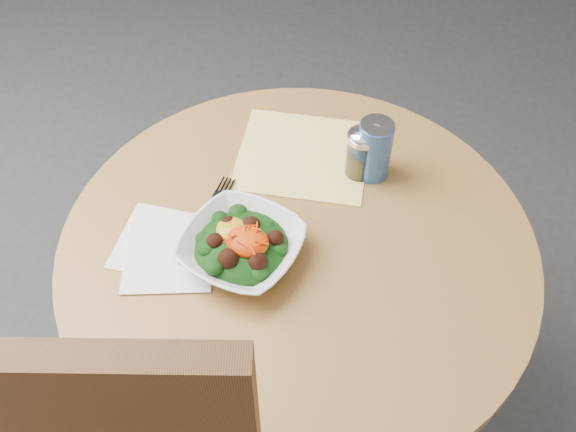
% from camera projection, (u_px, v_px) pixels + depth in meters
% --- Properties ---
extents(ground, '(6.00, 6.00, 0.00)m').
position_uv_depth(ground, '(295.00, 405.00, 1.78)').
color(ground, '#2F2F32').
rests_on(ground, ground).
extents(table, '(0.90, 0.90, 0.75)m').
position_uv_depth(table, '(297.00, 298.00, 1.36)').
color(table, black).
rests_on(table, ground).
extents(cloth_napkin, '(0.30, 0.29, 0.00)m').
position_uv_depth(cloth_napkin, '(303.00, 155.00, 1.35)').
color(cloth_napkin, yellow).
rests_on(cloth_napkin, table).
extents(paper_napkins, '(0.22, 0.22, 0.00)m').
position_uv_depth(paper_napkins, '(165.00, 249.00, 1.19)').
color(paper_napkins, white).
rests_on(paper_napkins, table).
extents(salad_bowl, '(0.25, 0.25, 0.08)m').
position_uv_depth(salad_bowl, '(242.00, 246.00, 1.16)').
color(salad_bowl, white).
rests_on(salad_bowl, table).
extents(fork, '(0.03, 0.23, 0.00)m').
position_uv_depth(fork, '(209.00, 216.00, 1.24)').
color(fork, black).
rests_on(fork, table).
extents(spice_shaker, '(0.06, 0.06, 0.12)m').
position_uv_depth(spice_shaker, '(362.00, 153.00, 1.27)').
color(spice_shaker, silver).
rests_on(spice_shaker, table).
extents(beverage_can, '(0.07, 0.07, 0.13)m').
position_uv_depth(beverage_can, '(374.00, 149.00, 1.27)').
color(beverage_can, navy).
rests_on(beverage_can, table).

